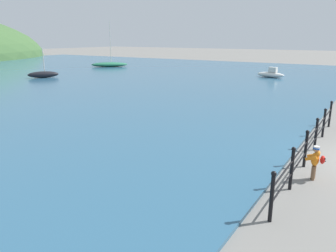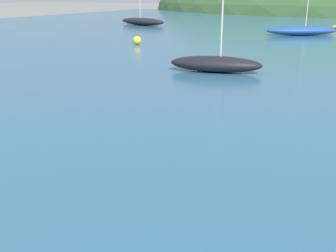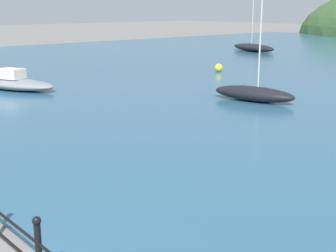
{
  "view_description": "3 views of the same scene",
  "coord_description": "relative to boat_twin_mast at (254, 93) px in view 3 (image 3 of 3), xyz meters",
  "views": [
    {
      "loc": [
        -11.96,
        -0.08,
        3.97
      ],
      "look_at": [
        -3.27,
        5.47,
        1.17
      ],
      "focal_mm": 35.0,
      "sensor_mm": 36.0,
      "label": 1
    },
    {
      "loc": [
        -0.71,
        0.17,
        3.01
      ],
      "look_at": [
        -3.42,
        5.3,
        1.02
      ],
      "focal_mm": 42.0,
      "sensor_mm": 36.0,
      "label": 2
    },
    {
      "loc": [
        5.69,
        -0.92,
        3.82
      ],
      "look_at": [
        -1.75,
        5.69,
        1.3
      ],
      "focal_mm": 50.0,
      "sensor_mm": 36.0,
      "label": 3
    }
  ],
  "objects": [
    {
      "name": "iron_railing",
      "position": [
        5.55,
        -12.75,
        0.22
      ],
      "size": [
        9.59,
        0.12,
        1.21
      ],
      "color": "black",
      "rests_on": "ground"
    },
    {
      "name": "boat_twin_mast",
      "position": [
        0.0,
        0.0,
        0.0
      ],
      "size": [
        3.67,
        1.83,
        4.47
      ],
      "color": "black",
      "rests_on": "water"
    },
    {
      "name": "boat_white_sailboat",
      "position": [
        -9.09,
        -6.11,
        -0.0
      ],
      "size": [
        4.44,
        3.01,
        0.97
      ],
      "color": "gray",
      "rests_on": "water"
    },
    {
      "name": "boat_mid_harbor",
      "position": [
        -14.28,
        18.01,
        0.02
      ],
      "size": [
        5.41,
        2.75,
        6.35
      ],
      "color": "black",
      "rests_on": "water"
    },
    {
      "name": "mooring_buoy",
      "position": [
        -7.08,
        5.63,
        -0.08
      ],
      "size": [
        0.48,
        0.48,
        0.48
      ],
      "primitive_type": "sphere",
      "color": "yellow",
      "rests_on": "water"
    }
  ]
}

